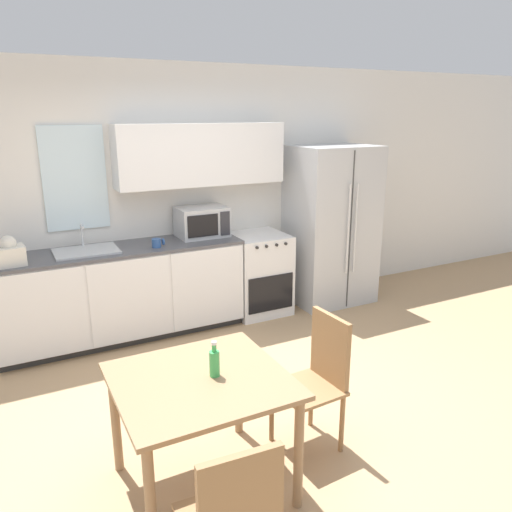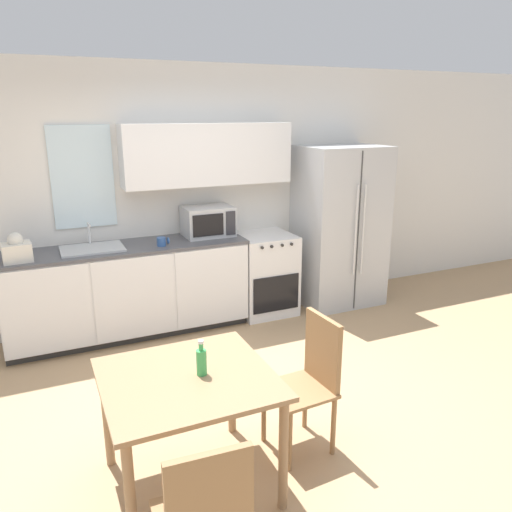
% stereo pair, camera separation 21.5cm
% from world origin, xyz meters
% --- Properties ---
extents(ground_plane, '(12.00, 12.00, 0.00)m').
position_xyz_m(ground_plane, '(0.00, 0.00, 0.00)').
color(ground_plane, tan).
extents(wall_back, '(12.00, 0.38, 2.70)m').
position_xyz_m(wall_back, '(0.06, 2.00, 1.42)').
color(wall_back, silver).
rests_on(wall_back, ground_plane).
extents(kitchen_counter, '(2.38, 0.63, 0.94)m').
position_xyz_m(kitchen_counter, '(-0.51, 1.69, 0.47)').
color(kitchen_counter, '#333333').
rests_on(kitchen_counter, ground_plane).
extents(oven_range, '(0.62, 0.64, 0.90)m').
position_xyz_m(oven_range, '(0.99, 1.68, 0.45)').
color(oven_range, white).
rests_on(oven_range, ground_plane).
extents(refrigerator, '(0.94, 0.77, 1.84)m').
position_xyz_m(refrigerator, '(1.94, 1.63, 0.92)').
color(refrigerator, silver).
rests_on(refrigerator, ground_plane).
extents(kitchen_sink, '(0.58, 0.42, 0.24)m').
position_xyz_m(kitchen_sink, '(-0.83, 1.70, 0.95)').
color(kitchen_sink, '#B7BABC').
rests_on(kitchen_sink, kitchen_counter).
extents(microwave, '(0.51, 0.39, 0.31)m').
position_xyz_m(microwave, '(0.37, 1.78, 1.09)').
color(microwave, '#B7BABC').
rests_on(microwave, kitchen_counter).
extents(coffee_mug, '(0.12, 0.09, 0.09)m').
position_xyz_m(coffee_mug, '(-0.18, 1.56, 0.98)').
color(coffee_mug, '#335999').
rests_on(coffee_mug, kitchen_counter).
extents(grocery_bag_0, '(0.26, 0.22, 0.26)m').
position_xyz_m(grocery_bag_0, '(-1.48, 1.56, 1.05)').
color(grocery_bag_0, silver).
rests_on(grocery_bag_0, kitchen_counter).
extents(dining_table, '(0.97, 0.91, 0.74)m').
position_xyz_m(dining_table, '(-0.60, -0.65, 0.64)').
color(dining_table, '#997551').
rests_on(dining_table, ground_plane).
extents(dining_chair_side, '(0.42, 0.42, 0.93)m').
position_xyz_m(dining_chair_side, '(0.27, -0.60, 0.54)').
color(dining_chair_side, '#997047').
rests_on(dining_chair_side, ground_plane).
extents(drink_bottle, '(0.06, 0.06, 0.22)m').
position_xyz_m(drink_bottle, '(-0.51, -0.66, 0.83)').
color(drink_bottle, '#3FB259').
rests_on(drink_bottle, dining_table).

